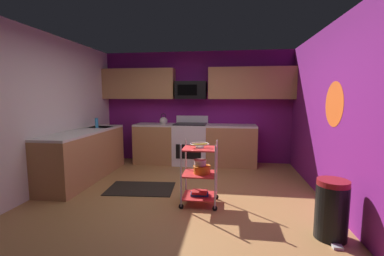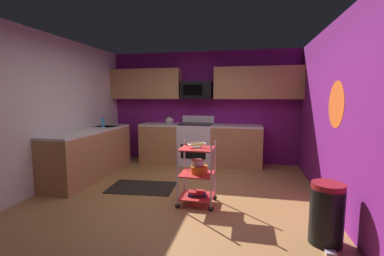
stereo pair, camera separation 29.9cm
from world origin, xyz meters
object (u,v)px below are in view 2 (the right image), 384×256
(mixing_bowl_small, at_px, (198,162))
(trash_can, at_px, (327,214))
(oven_range, at_px, (196,143))
(microwave, at_px, (197,90))
(rolling_cart, at_px, (197,174))
(dish_soap_bottle, at_px, (103,122))
(fruit_bowl, at_px, (197,145))
(kettle, at_px, (169,121))
(mixing_bowl_large, at_px, (199,169))
(book_stack, at_px, (197,193))

(mixing_bowl_small, xyz_separation_m, trash_can, (1.53, -0.73, -0.29))
(oven_range, distance_m, microwave, 1.23)
(rolling_cart, height_order, dish_soap_bottle, dish_soap_bottle)
(fruit_bowl, bearing_deg, kettle, 115.73)
(mixing_bowl_small, height_order, trash_can, trash_can)
(dish_soap_bottle, relative_size, trash_can, 0.30)
(mixing_bowl_large, relative_size, book_stack, 0.94)
(mixing_bowl_large, distance_m, dish_soap_bottle, 2.71)
(oven_range, relative_size, mixing_bowl_small, 6.04)
(kettle, relative_size, dish_soap_bottle, 1.32)
(mixing_bowl_large, height_order, trash_can, trash_can)
(dish_soap_bottle, bearing_deg, rolling_cart, -30.85)
(oven_range, height_order, mixing_bowl_large, oven_range)
(oven_range, relative_size, microwave, 1.57)
(oven_range, xyz_separation_m, dish_soap_bottle, (-1.80, -0.92, 0.54))
(rolling_cart, height_order, kettle, kettle)
(book_stack, bearing_deg, microwave, 101.01)
(fruit_bowl, distance_m, kettle, 2.52)
(fruit_bowl, height_order, mixing_bowl_large, fruit_bowl)
(oven_range, height_order, kettle, kettle)
(oven_range, xyz_separation_m, microwave, (-0.00, 0.10, 1.22))
(mixing_bowl_small, height_order, kettle, kettle)
(mixing_bowl_large, bearing_deg, microwave, 101.78)
(microwave, bearing_deg, mixing_bowl_small, -78.79)
(fruit_bowl, bearing_deg, oven_range, 101.49)
(fruit_bowl, bearing_deg, mixing_bowl_small, 60.40)
(book_stack, distance_m, trash_can, 1.70)
(book_stack, xyz_separation_m, kettle, (-1.09, 2.27, 0.83))
(rolling_cart, xyz_separation_m, trash_can, (1.53, -0.72, -0.12))
(mixing_bowl_small, relative_size, trash_can, 0.28)
(trash_can, bearing_deg, fruit_bowl, 154.77)
(mixing_bowl_small, bearing_deg, trash_can, -25.68)
(dish_soap_bottle, bearing_deg, mixing_bowl_large, -30.48)
(mixing_bowl_small, distance_m, trash_can, 1.72)
(trash_can, bearing_deg, rolling_cart, 154.77)
(fruit_bowl, relative_size, kettle, 1.03)
(fruit_bowl, bearing_deg, trash_can, -25.23)
(microwave, xyz_separation_m, trash_can, (2.00, -3.10, -1.37))
(mixing_bowl_large, distance_m, book_stack, 0.36)
(microwave, relative_size, mixing_bowl_large, 2.78)
(fruit_bowl, xyz_separation_m, mixing_bowl_large, (0.03, 0.00, -0.36))
(oven_range, distance_m, mixing_bowl_small, 2.32)
(kettle, height_order, trash_can, kettle)
(trash_can, bearing_deg, kettle, 131.29)
(rolling_cart, bearing_deg, trash_can, -25.23)
(kettle, bearing_deg, oven_range, 0.35)
(fruit_bowl, xyz_separation_m, trash_can, (1.53, -0.72, -0.55))
(microwave, relative_size, rolling_cart, 0.77)
(microwave, distance_m, rolling_cart, 2.73)
(microwave, xyz_separation_m, mixing_bowl_large, (0.50, -2.38, -1.18))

